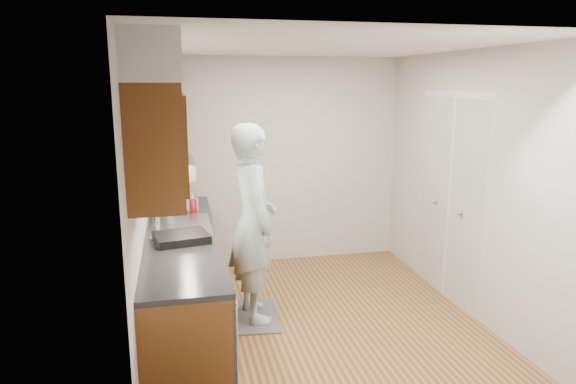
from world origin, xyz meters
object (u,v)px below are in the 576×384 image
(soap_bottle_a, at_px, (169,196))
(soap_bottle_c, at_px, (185,198))
(person, at_px, (253,210))
(soda_can, at_px, (193,206))
(soap_bottle_b, at_px, (192,202))
(dish_rack, at_px, (181,237))

(soap_bottle_a, xyz_separation_m, soap_bottle_c, (0.16, 0.20, -0.07))
(soap_bottle_c, bearing_deg, person, -52.91)
(soap_bottle_c, distance_m, soda_can, 0.31)
(soap_bottle_a, bearing_deg, soda_can, -25.73)
(person, height_order, soda_can, person)
(person, distance_m, soda_can, 0.71)
(soap_bottle_b, relative_size, soda_can, 1.36)
(person, distance_m, dish_rack, 0.80)
(soap_bottle_a, height_order, soap_bottle_c, soap_bottle_a)
(person, relative_size, soap_bottle_b, 11.39)
(person, bearing_deg, soap_bottle_c, 29.57)
(soap_bottle_c, relative_size, dish_rack, 0.38)
(soap_bottle_b, relative_size, dish_rack, 0.44)
(person, xyz_separation_m, soap_bottle_b, (-0.53, 0.56, -0.02))
(person, height_order, soap_bottle_c, person)
(soap_bottle_c, bearing_deg, soap_bottle_b, -74.44)
(soap_bottle_a, xyz_separation_m, soda_can, (0.23, -0.11, -0.08))
(soda_can, bearing_deg, soap_bottle_c, 102.63)
(person, relative_size, soda_can, 15.48)
(soap_bottle_a, distance_m, soap_bottle_b, 0.23)
(soda_can, bearing_deg, soap_bottle_b, 94.16)
(soap_bottle_a, distance_m, soda_can, 0.27)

